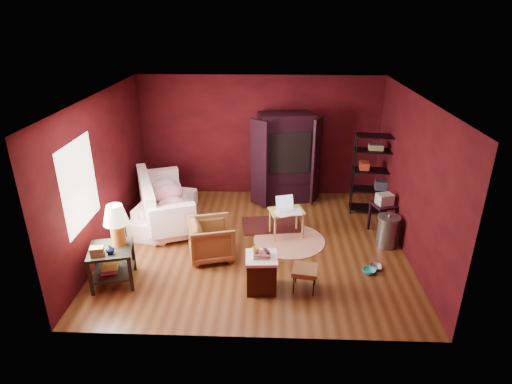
% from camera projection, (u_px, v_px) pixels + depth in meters
% --- Properties ---
extents(room, '(5.54, 5.04, 2.84)m').
position_uv_depth(room, '(253.00, 176.00, 7.58)').
color(room, brown).
rests_on(room, ground).
extents(sofa, '(0.88, 2.02, 0.76)m').
position_uv_depth(sofa, '(165.00, 205.00, 8.85)').
color(sofa, white).
rests_on(sofa, ground).
extents(armchair, '(0.88, 0.91, 0.78)m').
position_uv_depth(armchair, '(211.00, 238.00, 7.60)').
color(armchair, black).
rests_on(armchair, ground).
extents(pet_bowl_steel, '(0.22, 0.08, 0.21)m').
position_uv_depth(pet_bowl_steel, '(376.00, 263.00, 7.36)').
color(pet_bowl_steel, silver).
rests_on(pet_bowl_steel, ground).
extents(pet_bowl_turquoise, '(0.23, 0.09, 0.23)m').
position_uv_depth(pet_bowl_turquoise, '(370.00, 267.00, 7.23)').
color(pet_bowl_turquoise, '#25AFAA').
rests_on(pet_bowl_turquoise, ground).
extents(vase, '(0.17, 0.17, 0.14)m').
position_uv_depth(vase, '(110.00, 249.00, 6.63)').
color(vase, '#0C113D').
rests_on(vase, side_table).
extents(mug, '(0.12, 0.10, 0.11)m').
position_uv_depth(mug, '(255.00, 249.00, 6.59)').
color(mug, '#EFE174').
rests_on(mug, hamper).
extents(side_table, '(0.80, 0.80, 1.32)m').
position_uv_depth(side_table, '(114.00, 237.00, 6.79)').
color(side_table, black).
rests_on(side_table, ground).
extents(sofa_cushions, '(1.59, 2.37, 0.93)m').
position_uv_depth(sofa_cushions, '(163.00, 203.00, 8.78)').
color(sofa_cushions, white).
rests_on(sofa_cushions, sofa).
extents(hamper, '(0.51, 0.51, 0.69)m').
position_uv_depth(hamper, '(261.00, 272.00, 6.74)').
color(hamper, '#3F1C0E').
rests_on(hamper, ground).
extents(footstool, '(0.45, 0.45, 0.40)m').
position_uv_depth(footstool, '(305.00, 271.00, 6.72)').
color(footstool, black).
rests_on(footstool, ground).
extents(rug_round, '(1.78, 1.78, 0.01)m').
position_uv_depth(rug_round, '(289.00, 240.00, 8.27)').
color(rug_round, beige).
rests_on(rug_round, ground).
extents(rug_oriental, '(1.30, 0.96, 0.01)m').
position_uv_depth(rug_oriental, '(272.00, 225.00, 8.85)').
color(rug_oriental, '#4F1516').
rests_on(rug_oriental, ground).
extents(laptop_desk, '(0.74, 0.63, 0.79)m').
position_uv_depth(laptop_desk, '(286.00, 213.00, 8.28)').
color(laptop_desk, '#D4C761').
rests_on(laptop_desk, ground).
extents(tv_armoire, '(1.58, 1.05, 2.04)m').
position_uv_depth(tv_armoire, '(285.00, 157.00, 9.61)').
color(tv_armoire, black).
rests_on(tv_armoire, ground).
extents(wire_shelving, '(0.89, 0.46, 1.75)m').
position_uv_depth(wire_shelving, '(374.00, 171.00, 9.08)').
color(wire_shelving, black).
rests_on(wire_shelving, ground).
extents(small_stand, '(0.53, 0.53, 0.84)m').
position_uv_depth(small_stand, '(384.00, 204.00, 8.34)').
color(small_stand, black).
rests_on(small_stand, ground).
extents(trash_can, '(0.49, 0.49, 0.66)m').
position_uv_depth(trash_can, '(387.00, 231.00, 7.98)').
color(trash_can, gray).
rests_on(trash_can, ground).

